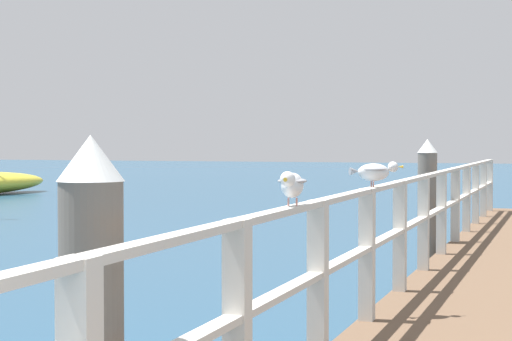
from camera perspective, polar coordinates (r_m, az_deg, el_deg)
name	(u,v)px	position (r m, az deg, el deg)	size (l,w,h in m)	color
pier_railing	(424,212)	(10.58, 10.49, -2.57)	(0.12, 18.70, 1.09)	beige
dock_piling_far	(427,206)	(13.49, 10.71, -2.21)	(0.29, 0.29, 1.98)	#6B6056
seagull_foreground	(292,184)	(5.42, 2.28, -0.85)	(0.21, 0.48, 0.21)	white
seagull_background	(374,171)	(7.76, 7.45, -0.04)	(0.43, 0.29, 0.21)	white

